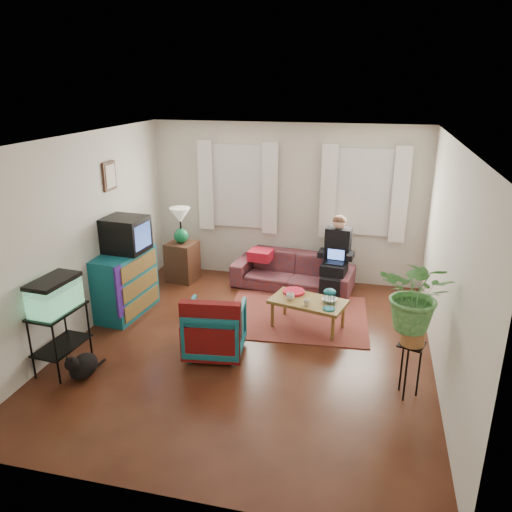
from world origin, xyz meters
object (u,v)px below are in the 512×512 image
(side_table, at_px, (183,261))
(dresser, at_px, (125,283))
(plant_stand, at_px, (409,370))
(coffee_table, at_px, (308,314))
(aquarium_stand, at_px, (61,340))
(armchair, at_px, (215,327))
(sofa, at_px, (293,266))

(side_table, distance_m, dresser, 1.43)
(side_table, xyz_separation_m, dresser, (-0.34, -1.38, 0.13))
(side_table, xyz_separation_m, plant_stand, (3.56, -2.55, -0.02))
(dresser, bearing_deg, coffee_table, 8.12)
(aquarium_stand, bearing_deg, coffee_table, 37.12)
(armchair, xyz_separation_m, coffee_table, (1.02, 0.92, -0.15))
(sofa, xyz_separation_m, aquarium_stand, (-2.22, -3.02, -0.00))
(side_table, bearing_deg, dresser, -103.82)
(dresser, bearing_deg, aquarium_stand, -85.31)
(armchair, bearing_deg, plant_stand, 163.33)
(side_table, bearing_deg, coffee_table, -28.34)
(dresser, bearing_deg, armchair, -20.68)
(sofa, relative_size, dresser, 1.88)
(dresser, relative_size, coffee_table, 1.03)
(sofa, xyz_separation_m, plant_stand, (1.69, -2.65, -0.06))
(side_table, relative_size, armchair, 0.93)
(dresser, relative_size, aquarium_stand, 1.36)
(dresser, height_order, aquarium_stand, dresser)
(side_table, distance_m, coffee_table, 2.62)
(dresser, height_order, coffee_table, dresser)
(armchair, relative_size, coffee_table, 0.72)
(plant_stand, bearing_deg, side_table, 144.38)
(coffee_table, bearing_deg, aquarium_stand, -133.38)
(sofa, bearing_deg, armchair, -97.93)
(aquarium_stand, height_order, armchair, aquarium_stand)
(aquarium_stand, bearing_deg, plant_stand, 10.17)
(sofa, bearing_deg, side_table, -170.37)
(coffee_table, bearing_deg, sofa, 122.09)
(armchair, distance_m, coffee_table, 1.38)
(aquarium_stand, bearing_deg, armchair, 29.76)
(aquarium_stand, height_order, plant_stand, aquarium_stand)
(dresser, xyz_separation_m, armchair, (1.62, -0.78, -0.11))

